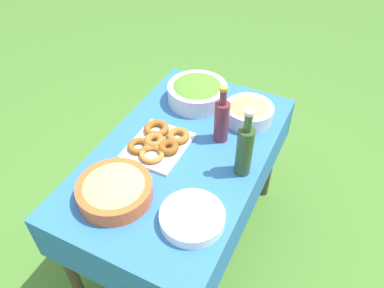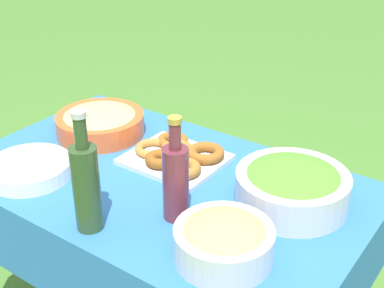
% 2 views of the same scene
% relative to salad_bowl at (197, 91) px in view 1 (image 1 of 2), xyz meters
% --- Properties ---
extents(ground_plane, '(14.00, 14.00, 0.00)m').
position_rel_salad_bowl_xyz_m(ground_plane, '(-0.38, -0.10, -0.80)').
color(ground_plane, '#477A2D').
extents(picnic_table, '(1.23, 0.74, 0.74)m').
position_rel_salad_bowl_xyz_m(picnic_table, '(-0.38, -0.10, -0.17)').
color(picnic_table, '#2D6BB2').
rests_on(picnic_table, ground_plane).
extents(salad_bowl, '(0.31, 0.31, 0.12)m').
position_rel_salad_bowl_xyz_m(salad_bowl, '(0.00, 0.00, 0.00)').
color(salad_bowl, silver).
rests_on(salad_bowl, picnic_table).
extents(pasta_bowl, '(0.30, 0.30, 0.09)m').
position_rel_salad_bowl_xyz_m(pasta_bowl, '(-0.74, 0.01, -0.02)').
color(pasta_bowl, '#E05B28').
rests_on(pasta_bowl, picnic_table).
extents(donut_platter, '(0.30, 0.27, 0.05)m').
position_rel_salad_bowl_xyz_m(donut_platter, '(-0.40, 0.01, -0.04)').
color(donut_platter, silver).
rests_on(donut_platter, picnic_table).
extents(plate_stack, '(0.25, 0.25, 0.05)m').
position_rel_salad_bowl_xyz_m(plate_stack, '(-0.71, -0.32, -0.04)').
color(plate_stack, white).
rests_on(plate_stack, picnic_table).
extents(olive_oil_bottle, '(0.07, 0.07, 0.33)m').
position_rel_salad_bowl_xyz_m(olive_oil_bottle, '(-0.38, -0.40, 0.07)').
color(olive_oil_bottle, '#2D4723').
rests_on(olive_oil_bottle, picnic_table).
extents(wine_bottle, '(0.07, 0.07, 0.29)m').
position_rel_salad_bowl_xyz_m(wine_bottle, '(-0.22, -0.23, 0.05)').
color(wine_bottle, maroon).
rests_on(wine_bottle, picnic_table).
extents(bread_bowl, '(0.24, 0.24, 0.10)m').
position_rel_salad_bowl_xyz_m(bread_bowl, '(-0.03, -0.30, -0.01)').
color(bread_bowl, silver).
rests_on(bread_bowl, picnic_table).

